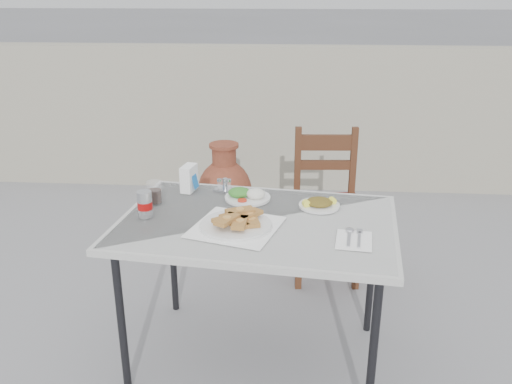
# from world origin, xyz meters

# --- Properties ---
(ground) EXTENTS (80.00, 80.00, 0.00)m
(ground) POSITION_xyz_m (0.00, 0.00, 0.00)
(ground) COLOR slate
(ground) RESTS_ON ground
(cafe_table) EXTENTS (1.27, 0.93, 0.72)m
(cafe_table) POSITION_xyz_m (0.16, 0.08, 0.67)
(cafe_table) COLOR black
(cafe_table) RESTS_ON ground
(pide_plate) EXTENTS (0.42, 0.42, 0.07)m
(pide_plate) POSITION_xyz_m (0.08, -0.01, 0.75)
(pide_plate) COLOR white
(pide_plate) RESTS_ON cafe_table
(salad_rice_plate) EXTENTS (0.22, 0.22, 0.05)m
(salad_rice_plate) POSITION_xyz_m (0.10, 0.32, 0.74)
(salad_rice_plate) COLOR silver
(salad_rice_plate) RESTS_ON cafe_table
(salad_chopped_plate) EXTENTS (0.19, 0.19, 0.04)m
(salad_chopped_plate) POSITION_xyz_m (0.43, 0.25, 0.74)
(salad_chopped_plate) COLOR silver
(salad_chopped_plate) RESTS_ON cafe_table
(soda_can) EXTENTS (0.07, 0.07, 0.12)m
(soda_can) POSITION_xyz_m (-0.33, 0.08, 0.78)
(soda_can) COLOR silver
(soda_can) RESTS_ON cafe_table
(cola_glass) EXTENTS (0.07, 0.07, 0.10)m
(cola_glass) POSITION_xyz_m (-0.33, 0.24, 0.76)
(cola_glass) COLOR white
(cola_glass) RESTS_ON cafe_table
(napkin_holder) EXTENTS (0.08, 0.12, 0.13)m
(napkin_holder) POSITION_xyz_m (-0.20, 0.41, 0.78)
(napkin_holder) COLOR white
(napkin_holder) RESTS_ON cafe_table
(condiment_caddy) EXTENTS (0.11, 0.10, 0.07)m
(condiment_caddy) POSITION_xyz_m (-0.02, 0.42, 0.74)
(condiment_caddy) COLOR silver
(condiment_caddy) RESTS_ON cafe_table
(cutlery_napkin) EXTENTS (0.16, 0.20, 0.01)m
(cutlery_napkin) POSITION_xyz_m (0.56, -0.08, 0.72)
(cutlery_napkin) COLOR white
(cutlery_napkin) RESTS_ON cafe_table
(chair) EXTENTS (0.41, 0.41, 0.88)m
(chair) POSITION_xyz_m (0.51, 0.95, 0.46)
(chair) COLOR #3D2410
(chair) RESTS_ON ground
(terracotta_urn) EXTENTS (0.39, 0.39, 0.67)m
(terracotta_urn) POSITION_xyz_m (-0.16, 1.42, 0.31)
(terracotta_urn) COLOR brown
(terracotta_urn) RESTS_ON ground
(back_wall) EXTENTS (6.00, 0.25, 1.20)m
(back_wall) POSITION_xyz_m (0.00, 2.50, 0.60)
(back_wall) COLOR gray
(back_wall) RESTS_ON ground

